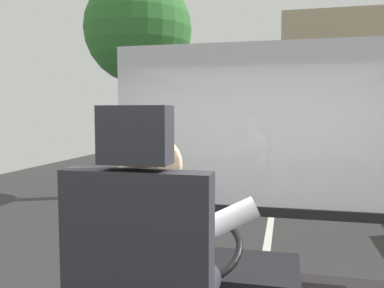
{
  "coord_description": "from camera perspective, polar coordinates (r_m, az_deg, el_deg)",
  "views": [
    {
      "loc": [
        0.25,
        -1.78,
        2.07
      ],
      "look_at": [
        -0.44,
        1.15,
        1.83
      ],
      "focal_mm": 37.2,
      "sensor_mm": 36.0,
      "label": 1
    }
  ],
  "objects": [
    {
      "name": "parked_car_blue",
      "position": [
        17.87,
        25.77,
        -0.37
      ],
      "size": [
        2.02,
        3.97,
        1.29
      ],
      "color": "navy",
      "rests_on": "ground"
    },
    {
      "name": "ground",
      "position": [
        10.79,
        11.82,
        -6.7
      ],
      "size": [
        18.0,
        44.0,
        0.06
      ],
      "color": "#2D2D2D"
    },
    {
      "name": "windshield_panel",
      "position": [
        3.43,
        9.05,
        -0.7
      ],
      "size": [
        2.5,
        0.08,
        1.48
      ],
      "color": "silver"
    },
    {
      "name": "street_tree",
      "position": [
        10.08,
        -7.72,
        15.64
      ],
      "size": [
        2.59,
        2.59,
        5.36
      ],
      "color": "#4C3828",
      "rests_on": "ground"
    },
    {
      "name": "bus_driver",
      "position": [
        1.54,
        -4.79,
        -17.1
      ],
      "size": [
        0.73,
        0.6,
        0.76
      ],
      "color": "#282833",
      "rests_on": "driver_seat"
    }
  ]
}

